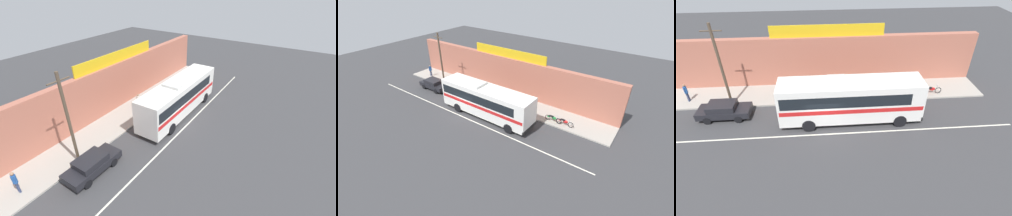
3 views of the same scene
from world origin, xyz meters
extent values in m
plane|color=#3A3A3D|center=(0.00, 0.00, 0.00)|extent=(70.00, 70.00, 0.00)
cube|color=#A8A399|center=(0.00, 5.20, 0.07)|extent=(30.00, 3.60, 0.14)
cube|color=#B26651|center=(0.00, 7.35, 2.40)|extent=(30.00, 0.70, 4.80)
cube|color=gold|center=(0.63, 7.35, 5.35)|extent=(10.49, 0.12, 1.10)
cube|color=silver|center=(0.00, -0.80, 0.00)|extent=(30.00, 0.14, 0.01)
cube|color=white|center=(2.17, 0.94, 1.99)|extent=(11.19, 2.53, 3.10)
cube|color=black|center=(1.72, 0.94, 2.54)|extent=(9.85, 2.55, 0.96)
cube|color=red|center=(2.17, 0.94, 1.69)|extent=(10.97, 2.54, 0.36)
cube|color=black|center=(7.73, 0.94, 2.44)|extent=(0.04, 2.28, 1.40)
cube|color=black|center=(7.72, 0.94, 0.62)|extent=(0.12, 2.53, 0.36)
cube|color=silver|center=(1.05, 0.94, 3.66)|extent=(1.40, 1.77, 0.24)
cylinder|color=black|center=(5.97, 2.12, 0.52)|extent=(1.04, 0.32, 1.04)
cylinder|color=black|center=(5.97, -0.23, 0.52)|extent=(1.04, 0.32, 1.04)
cylinder|color=black|center=(-1.19, 2.12, 0.52)|extent=(1.04, 0.32, 1.04)
cylinder|color=black|center=(-1.19, -0.23, 0.52)|extent=(1.04, 0.32, 1.04)
cube|color=black|center=(-8.18, 2.09, 0.61)|extent=(4.22, 1.74, 0.56)
cube|color=black|center=(-8.28, 2.09, 1.13)|extent=(2.19, 1.57, 0.48)
cube|color=black|center=(-7.46, 2.09, 1.09)|extent=(0.21, 1.47, 0.34)
cylinder|color=black|center=(-6.95, 2.91, 0.31)|extent=(0.62, 0.20, 0.62)
cylinder|color=black|center=(-6.95, 1.26, 0.31)|extent=(0.62, 0.20, 0.62)
cylinder|color=black|center=(-9.40, 2.91, 0.31)|extent=(0.62, 0.20, 0.62)
cylinder|color=black|center=(-9.40, 1.26, 0.31)|extent=(0.62, 0.20, 0.62)
cylinder|color=brown|center=(-8.12, 3.79, 3.75)|extent=(0.22, 0.22, 7.22)
cylinder|color=brown|center=(-8.12, 3.79, 6.76)|extent=(1.60, 0.10, 0.10)
torus|color=black|center=(10.79, 4.12, 0.45)|extent=(0.62, 0.06, 0.62)
torus|color=black|center=(9.46, 4.12, 0.45)|extent=(0.62, 0.06, 0.62)
cylinder|color=silver|center=(10.71, 4.12, 0.75)|extent=(0.34, 0.04, 0.65)
cylinder|color=silver|center=(10.61, 4.12, 1.07)|extent=(0.03, 0.56, 0.03)
ellipsoid|color=red|center=(10.19, 4.12, 0.63)|extent=(0.56, 0.22, 0.34)
cube|color=black|center=(9.89, 4.12, 0.75)|extent=(0.52, 0.20, 0.10)
ellipsoid|color=red|center=(9.52, 4.12, 0.59)|extent=(0.36, 0.14, 0.16)
torus|color=black|center=(9.50, 4.06, 0.45)|extent=(0.62, 0.06, 0.62)
torus|color=black|center=(8.19, 4.06, 0.45)|extent=(0.62, 0.06, 0.62)
cylinder|color=silver|center=(9.42, 4.06, 0.75)|extent=(0.34, 0.04, 0.65)
cylinder|color=silver|center=(9.32, 4.06, 1.07)|extent=(0.03, 0.56, 0.03)
ellipsoid|color=#237F38|center=(8.91, 4.06, 0.63)|extent=(0.56, 0.22, 0.34)
cube|color=black|center=(8.61, 4.06, 0.75)|extent=(0.52, 0.20, 0.10)
ellipsoid|color=#237F38|center=(8.25, 4.06, 0.59)|extent=(0.36, 0.14, 0.16)
cylinder|color=navy|center=(-12.13, 4.78, 0.56)|extent=(0.13, 0.13, 0.84)
cylinder|color=navy|center=(-12.13, 4.60, 0.56)|extent=(0.13, 0.13, 0.84)
cylinder|color=#23519E|center=(-12.13, 4.69, 1.29)|extent=(0.30, 0.30, 0.63)
sphere|color=#A37556|center=(-12.13, 4.69, 1.75)|extent=(0.23, 0.23, 0.23)
cylinder|color=#23519E|center=(-12.13, 4.89, 1.32)|extent=(0.08, 0.08, 0.58)
cylinder|color=#23519E|center=(-12.13, 4.49, 1.32)|extent=(0.08, 0.08, 0.58)
cylinder|color=black|center=(0.50, 4.98, 0.56)|extent=(0.13, 0.13, 0.84)
cylinder|color=black|center=(0.50, 4.80, 0.56)|extent=(0.13, 0.13, 0.84)
cylinder|color=white|center=(0.50, 4.89, 1.30)|extent=(0.30, 0.30, 0.63)
sphere|color=#A37556|center=(0.50, 4.89, 1.76)|extent=(0.23, 0.23, 0.23)
cylinder|color=white|center=(0.50, 5.09, 1.33)|extent=(0.08, 0.08, 0.58)
cylinder|color=white|center=(0.50, 4.69, 1.33)|extent=(0.08, 0.08, 0.58)
camera|label=1|loc=(-15.53, -9.01, 12.44)|focal=24.48mm
camera|label=2|loc=(17.14, -16.14, 14.42)|focal=25.24mm
camera|label=3|loc=(0.23, -16.12, 13.25)|focal=27.90mm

